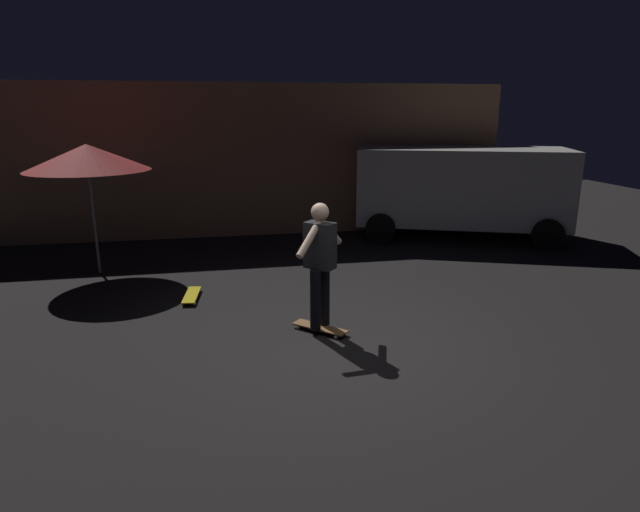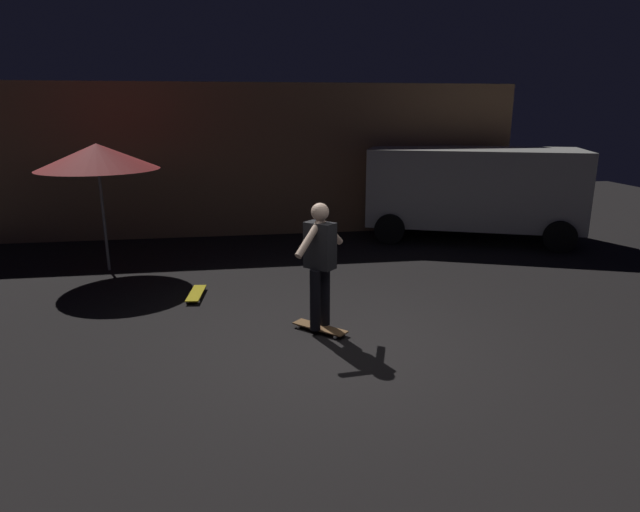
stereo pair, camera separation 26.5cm
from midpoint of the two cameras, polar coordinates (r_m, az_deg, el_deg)
ground_plane at (r=6.87m, az=3.26°, el=-9.48°), size 28.00×28.00×0.00m
low_building at (r=14.63m, az=-7.53°, el=10.65°), size 12.79×4.21×3.45m
parked_van at (r=12.79m, az=16.44°, el=6.96°), size 4.98×3.56×2.03m
patio_umbrella at (r=10.28m, az=-21.81°, el=9.74°), size 2.10×2.10×2.30m
skateboard_ridden at (r=7.25m, az=1.06°, el=-7.61°), size 0.70×0.69×0.07m
skateboard_spare at (r=8.73m, az=-12.12°, el=-3.91°), size 0.29×0.80×0.07m
skater at (r=6.93m, az=1.10°, el=-0.11°), size 0.75×0.76×1.67m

